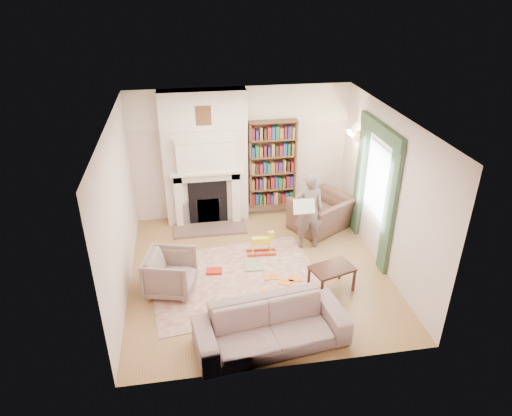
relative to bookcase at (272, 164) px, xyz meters
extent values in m
plane|color=olive|center=(-0.65, -2.12, -1.18)|extent=(4.50, 4.50, 0.00)
plane|color=white|center=(-0.65, -2.12, 1.62)|extent=(4.50, 4.50, 0.00)
plane|color=beige|center=(-0.65, 0.13, 0.22)|extent=(4.50, 0.00, 4.50)
plane|color=beige|center=(-0.65, -4.37, 0.22)|extent=(4.50, 0.00, 4.50)
plane|color=beige|center=(-2.90, -2.12, 0.22)|extent=(0.00, 4.50, 4.50)
plane|color=beige|center=(1.60, -2.12, 0.22)|extent=(0.00, 4.50, 4.50)
cube|color=beige|center=(-1.40, -0.04, 0.22)|extent=(1.70, 0.35, 2.80)
cube|color=silver|center=(-1.40, -0.33, 0.04)|extent=(1.47, 0.24, 0.05)
cube|color=black|center=(-1.40, -0.24, -0.68)|extent=(0.80, 0.06, 0.96)
cube|color=silver|center=(-1.40, -0.31, 0.38)|extent=(1.15, 0.18, 0.62)
cube|color=brown|center=(0.00, 0.00, 0.00)|extent=(1.00, 0.24, 1.85)
cube|color=silver|center=(1.58, -1.72, 0.27)|extent=(0.02, 0.90, 1.30)
cube|color=#2E462D|center=(1.55, -2.42, 0.02)|extent=(0.07, 0.32, 2.40)
cube|color=#2E462D|center=(1.55, -1.02, 0.02)|extent=(0.07, 0.32, 2.40)
cube|color=#2E462D|center=(1.54, -1.72, 1.20)|extent=(0.09, 1.70, 0.24)
cube|color=beige|center=(-1.07, -2.31, -1.17)|extent=(3.12, 2.54, 0.01)
imported|color=#432B23|center=(0.87, -0.84, -0.81)|extent=(1.45, 1.40, 0.72)
imported|color=gray|center=(-2.18, -2.43, -0.82)|extent=(0.94, 0.93, 0.71)
imported|color=gray|center=(-0.76, -3.90, -0.86)|extent=(2.26, 1.13, 0.63)
imported|color=#63554F|center=(0.42, -1.44, -0.39)|extent=(0.57, 0.38, 1.56)
cube|color=white|center=(0.27, -1.64, -0.19)|extent=(0.40, 0.12, 0.27)
cylinder|color=#979B9E|center=(-1.91, -0.22, -0.90)|extent=(0.30, 0.30, 0.55)
cube|color=#EBEA53|center=(-0.71, -1.98, -1.15)|extent=(0.36, 0.36, 0.03)
cube|color=red|center=(-1.43, -2.05, -1.14)|extent=(0.30, 0.22, 0.05)
cube|color=red|center=(-0.47, -2.35, -1.16)|extent=(0.24, 0.18, 0.02)
cube|color=red|center=(-0.23, -2.55, -1.16)|extent=(0.29, 0.27, 0.02)
cube|color=red|center=(-0.05, -2.48, -1.16)|extent=(0.26, 0.21, 0.02)
cube|color=red|center=(-0.69, -2.81, -1.16)|extent=(0.29, 0.30, 0.02)
camera|label=1|loc=(-1.76, -8.76, 3.62)|focal=32.00mm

